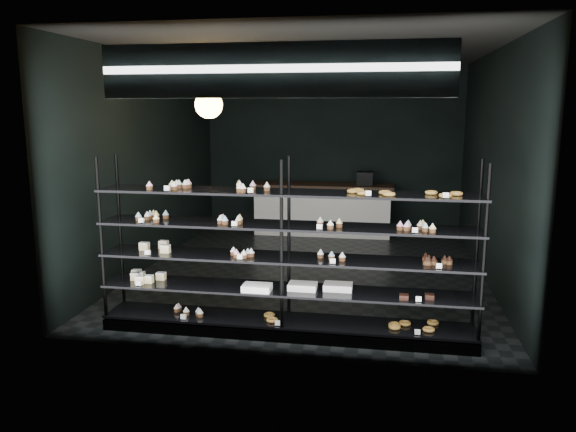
% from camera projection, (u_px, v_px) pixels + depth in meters
% --- Properties ---
extents(room, '(5.01, 6.01, 3.20)m').
position_uv_depth(room, '(313.00, 165.00, 8.17)').
color(room, black).
rests_on(room, ground).
extents(display_shelf, '(4.00, 0.50, 1.91)m').
position_uv_depth(display_shelf, '(283.00, 278.00, 5.98)').
color(display_shelf, black).
rests_on(display_shelf, room).
extents(signage, '(3.30, 0.05, 0.50)m').
position_uv_depth(signage, '(272.00, 70.00, 5.12)').
color(signage, '#0D1D43').
rests_on(signage, room).
extents(pendant_lamp, '(0.35, 0.35, 0.91)m').
position_uv_depth(pendant_lamp, '(209.00, 105.00, 7.13)').
color(pendant_lamp, black).
rests_on(pendant_lamp, room).
extents(service_counter, '(2.68, 0.65, 1.23)m').
position_uv_depth(service_counter, '(323.00, 209.00, 10.81)').
color(service_counter, white).
rests_on(service_counter, room).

